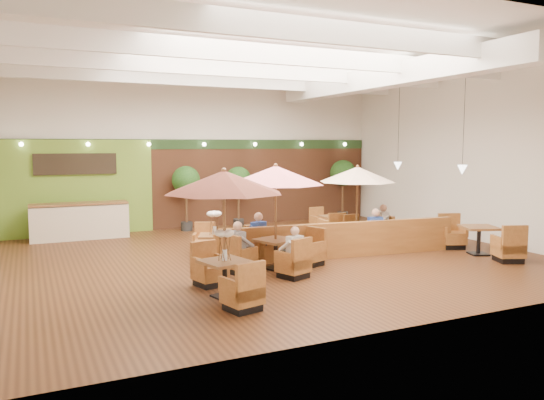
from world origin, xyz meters
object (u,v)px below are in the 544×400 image
topiary_0 (186,183)px  diner_3 (375,226)px  table_5 (333,226)px  topiary_2 (343,175)px  topiary_1 (238,182)px  diner_0 (293,246)px  table_1 (276,197)px  table_2 (357,191)px  table_0 (224,200)px  table_4 (479,241)px  booth_divider (343,240)px  diner_1 (260,232)px  diner_2 (239,242)px  diner_4 (381,220)px  service_counter (80,221)px  table_3 (215,242)px

topiary_0 → diner_3: (3.74, -6.00, -0.95)m
table_5 → topiary_2: topiary_2 is taller
topiary_1 → diner_0: topiary_1 is taller
table_1 → table_2: bearing=3.4°
table_0 → table_4: 7.99m
topiary_0 → diner_0: 7.62m
topiary_2 → diner_0: 9.77m
booth_divider → table_0: (-4.17, -2.21, 1.49)m
diner_1 → diner_2: (-0.95, -0.95, -0.02)m
booth_divider → table_0: table_0 is taller
diner_1 → diner_4: diner_1 is taller
table_1 → topiary_2: 8.99m
topiary_0 → table_2: bearing=-53.8°
table_5 → service_counter: bearing=157.4°
topiary_2 → table_1: bearing=-132.8°
diner_1 → table_2: bearing=159.2°
table_1 → diner_3: size_ratio=3.35×
topiary_2 → diner_3: size_ratio=3.02×
table_3 → diner_2: size_ratio=3.21×
table_4 → topiary_1: size_ratio=1.28×
diner_0 → diner_1: 1.89m
booth_divider → diner_4: bearing=32.6°
diner_2 → diner_3: diner_3 is taller
table_3 → topiary_1: bearing=85.5°
diner_4 → booth_divider: bearing=131.9°
table_1 → diner_0: size_ratio=3.64×
table_2 → topiary_0: size_ratio=1.07×
table_3 → diner_0: 2.68m
table_4 → diner_3: 2.88m
table_2 → table_5: bearing=85.1°
table_0 → table_1: 2.62m
table_2 → diner_4: size_ratio=3.14×
service_counter → topiary_0: size_ratio=1.31×
diner_1 → diner_2: 1.34m
table_3 → topiary_1: (2.66, 5.10, 1.18)m
table_5 → table_2: bearing=-103.4°
table_0 → diner_3: (5.31, 2.35, -1.20)m
diner_0 → topiary_0: bearing=79.0°
table_0 → diner_4: table_0 is taller
topiary_1 → diner_0: (-1.60, -7.54, -0.93)m
table_0 → diner_4: bearing=13.6°
table_4 → table_0: bearing=-152.1°
booth_divider → diner_0: (-2.23, -1.41, 0.26)m
topiary_2 → table_3: bearing=-144.6°
table_1 → diner_0: (0.00, -0.95, -1.03)m
table_2 → table_5: 2.47m
service_counter → topiary_1: (5.56, 0.20, 1.08)m
table_3 → diner_1: table_3 is taller
booth_divider → topiary_0: topiary_0 is taller
diner_0 → diner_3: (3.36, 1.55, 0.02)m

